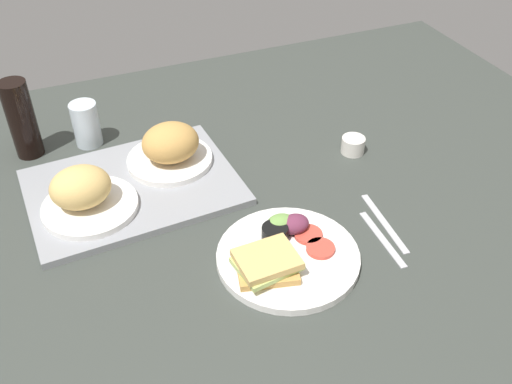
{
  "coord_description": "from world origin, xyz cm",
  "views": [
    {
      "loc": [
        -34.09,
        -84.58,
        79.8
      ],
      "look_at": [
        2.0,
        3.0,
        4.0
      ],
      "focal_mm": 40.43,
      "sensor_mm": 36.0,
      "label": 1
    }
  ],
  "objects_px": {
    "bread_plate_far": "(170,148)",
    "soda_bottle": "(22,119)",
    "serving_tray": "(133,187)",
    "drinking_glass": "(86,124)",
    "espresso_cup": "(353,145)",
    "bread_plate_near": "(84,194)",
    "fork": "(382,238)",
    "plate_with_salad": "(284,253)",
    "knife": "(384,222)"
  },
  "relations": [
    {
      "from": "serving_tray",
      "to": "knife",
      "type": "xyz_separation_m",
      "value": [
        0.46,
        -0.31,
        -0.01
      ]
    },
    {
      "from": "bread_plate_near",
      "to": "drinking_glass",
      "type": "xyz_separation_m",
      "value": [
        0.05,
        0.27,
        -0.0
      ]
    },
    {
      "from": "drinking_glass",
      "to": "soda_bottle",
      "type": "bearing_deg",
      "value": 176.04
    },
    {
      "from": "drinking_glass",
      "to": "espresso_cup",
      "type": "height_order",
      "value": "drinking_glass"
    },
    {
      "from": "fork",
      "to": "serving_tray",
      "type": "bearing_deg",
      "value": 53.52
    },
    {
      "from": "drinking_glass",
      "to": "serving_tray",
      "type": "bearing_deg",
      "value": -75.86
    },
    {
      "from": "bread_plate_near",
      "to": "fork",
      "type": "height_order",
      "value": "bread_plate_near"
    },
    {
      "from": "soda_bottle",
      "to": "fork",
      "type": "distance_m",
      "value": 0.86
    },
    {
      "from": "drinking_glass",
      "to": "knife",
      "type": "xyz_separation_m",
      "value": [
        0.51,
        -0.53,
        -0.05
      ]
    },
    {
      "from": "bread_plate_near",
      "to": "bread_plate_far",
      "type": "xyz_separation_m",
      "value": [
        0.21,
        0.09,
        0.0
      ]
    },
    {
      "from": "serving_tray",
      "to": "knife",
      "type": "height_order",
      "value": "serving_tray"
    },
    {
      "from": "serving_tray",
      "to": "fork",
      "type": "bearing_deg",
      "value": -39.25
    },
    {
      "from": "bread_plate_near",
      "to": "plate_with_salad",
      "type": "relative_size",
      "value": 0.72
    },
    {
      "from": "serving_tray",
      "to": "soda_bottle",
      "type": "bearing_deg",
      "value": 129.72
    },
    {
      "from": "serving_tray",
      "to": "fork",
      "type": "xyz_separation_m",
      "value": [
        0.43,
        -0.35,
        -0.01
      ]
    },
    {
      "from": "plate_with_salad",
      "to": "drinking_glass",
      "type": "relative_size",
      "value": 2.51
    },
    {
      "from": "drinking_glass",
      "to": "soda_bottle",
      "type": "height_order",
      "value": "soda_bottle"
    },
    {
      "from": "plate_with_salad",
      "to": "soda_bottle",
      "type": "height_order",
      "value": "soda_bottle"
    },
    {
      "from": "bread_plate_far",
      "to": "soda_bottle",
      "type": "bearing_deg",
      "value": 147.32
    },
    {
      "from": "drinking_glass",
      "to": "soda_bottle",
      "type": "relative_size",
      "value": 0.58
    },
    {
      "from": "espresso_cup",
      "to": "knife",
      "type": "xyz_separation_m",
      "value": [
        -0.07,
        -0.25,
        -0.02
      ]
    },
    {
      "from": "bread_plate_far",
      "to": "knife",
      "type": "xyz_separation_m",
      "value": [
        0.35,
        -0.35,
        -0.06
      ]
    },
    {
      "from": "bread_plate_near",
      "to": "fork",
      "type": "xyz_separation_m",
      "value": [
        0.53,
        -0.3,
        -0.05
      ]
    },
    {
      "from": "soda_bottle",
      "to": "bread_plate_near",
      "type": "bearing_deg",
      "value": -72.38
    },
    {
      "from": "espresso_cup",
      "to": "soda_bottle",
      "type": "bearing_deg",
      "value": 158.0
    },
    {
      "from": "plate_with_salad",
      "to": "soda_bottle",
      "type": "distance_m",
      "value": 0.7
    },
    {
      "from": "espresso_cup",
      "to": "serving_tray",
      "type": "bearing_deg",
      "value": 173.97
    },
    {
      "from": "soda_bottle",
      "to": "knife",
      "type": "xyz_separation_m",
      "value": [
        0.65,
        -0.54,
        -0.09
      ]
    },
    {
      "from": "plate_with_salad",
      "to": "fork",
      "type": "height_order",
      "value": "plate_with_salad"
    },
    {
      "from": "bread_plate_near",
      "to": "drinking_glass",
      "type": "height_order",
      "value": "bread_plate_near"
    },
    {
      "from": "drinking_glass",
      "to": "fork",
      "type": "xyz_separation_m",
      "value": [
        0.48,
        -0.57,
        -0.05
      ]
    },
    {
      "from": "plate_with_salad",
      "to": "knife",
      "type": "height_order",
      "value": "plate_with_salad"
    },
    {
      "from": "serving_tray",
      "to": "espresso_cup",
      "type": "xyz_separation_m",
      "value": [
        0.53,
        -0.06,
        0.01
      ]
    },
    {
      "from": "bread_plate_near",
      "to": "plate_with_salad",
      "type": "distance_m",
      "value": 0.43
    },
    {
      "from": "bread_plate_far",
      "to": "drinking_glass",
      "type": "relative_size",
      "value": 1.78
    },
    {
      "from": "drinking_glass",
      "to": "knife",
      "type": "height_order",
      "value": "drinking_glass"
    },
    {
      "from": "soda_bottle",
      "to": "bread_plate_far",
      "type": "bearing_deg",
      "value": -32.68
    },
    {
      "from": "espresso_cup",
      "to": "fork",
      "type": "bearing_deg",
      "value": -108.62
    },
    {
      "from": "fork",
      "to": "knife",
      "type": "relative_size",
      "value": 0.89
    },
    {
      "from": "plate_with_salad",
      "to": "bread_plate_far",
      "type": "bearing_deg",
      "value": 107.64
    },
    {
      "from": "serving_tray",
      "to": "drinking_glass",
      "type": "xyz_separation_m",
      "value": [
        -0.06,
        0.23,
        0.05
      ]
    },
    {
      "from": "bread_plate_near",
      "to": "bread_plate_far",
      "type": "height_order",
      "value": "bread_plate_far"
    },
    {
      "from": "serving_tray",
      "to": "espresso_cup",
      "type": "height_order",
      "value": "espresso_cup"
    },
    {
      "from": "serving_tray",
      "to": "soda_bottle",
      "type": "distance_m",
      "value": 0.32
    },
    {
      "from": "bread_plate_near",
      "to": "espresso_cup",
      "type": "bearing_deg",
      "value": -0.9
    },
    {
      "from": "plate_with_salad",
      "to": "drinking_glass",
      "type": "distance_m",
      "value": 0.62
    },
    {
      "from": "serving_tray",
      "to": "drinking_glass",
      "type": "bearing_deg",
      "value": 104.14
    },
    {
      "from": "bread_plate_near",
      "to": "soda_bottle",
      "type": "distance_m",
      "value": 0.3
    },
    {
      "from": "drinking_glass",
      "to": "soda_bottle",
      "type": "distance_m",
      "value": 0.15
    },
    {
      "from": "bread_plate_far",
      "to": "espresso_cup",
      "type": "xyz_separation_m",
      "value": [
        0.42,
        -0.1,
        -0.04
      ]
    }
  ]
}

